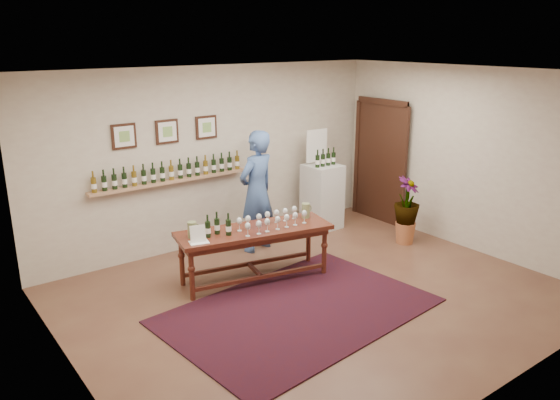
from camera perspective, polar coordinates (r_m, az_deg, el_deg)
ground at (r=7.15m, az=3.90°, el=-9.98°), size 6.00×6.00×0.00m
room_shell at (r=9.41m, az=6.47°, el=3.83°), size 6.00×6.00×6.00m
rug at (r=6.78m, az=1.98°, el=-11.45°), size 3.35×2.40×0.02m
tasting_table at (r=7.35m, az=-2.69°, el=-3.81°), size 2.18×1.08×0.74m
table_glasses at (r=7.34m, az=-0.80°, el=-2.12°), size 1.40×0.37×0.19m
table_bottles at (r=7.07m, az=-6.55°, el=-2.37°), size 0.36×0.28×0.33m
pitcher_left at (r=7.04m, az=-9.17°, el=-3.09°), size 0.16×0.16×0.21m
pitcher_right at (r=7.72m, az=2.70°, el=-1.11°), size 0.16×0.16×0.21m
menu_card at (r=6.88m, az=-8.58°, el=-3.52°), size 0.27×0.23×0.22m
display_pedestal at (r=9.43m, az=4.42°, el=0.36°), size 0.56×0.56×1.11m
pedestal_bottles at (r=9.20m, az=4.79°, el=4.51°), size 0.31×0.09×0.31m
info_sign at (r=9.36m, az=3.85°, el=5.69°), size 0.45×0.03×0.61m
potted_plant at (r=8.91m, az=13.08°, el=-1.08°), size 0.64×0.64×0.94m
person at (r=8.31m, az=-2.44°, el=0.89°), size 0.78×0.61×1.88m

